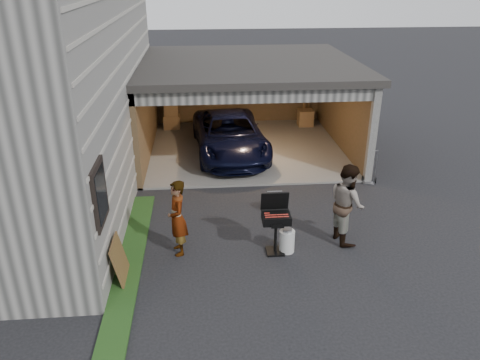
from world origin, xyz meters
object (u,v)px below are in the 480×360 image
object	(u,v)px
hand_truck	(369,177)
propane_tank	(287,241)
woman	(177,218)
bbq_grill	(276,220)
man	(347,203)
plywood_panel	(120,261)
minivan	(230,136)

from	to	relation	value
hand_truck	propane_tank	bearing A→B (deg)	-110.62
woman	bbq_grill	world-z (taller)	woman
man	bbq_grill	world-z (taller)	man
woman	propane_tank	xyz separation A→B (m)	(2.27, -0.16, -0.58)
man	propane_tank	bearing A→B (deg)	96.69
propane_tank	hand_truck	distance (m)	4.35
propane_tank	plywood_panel	world-z (taller)	plywood_panel
plywood_panel	minivan	bearing A→B (deg)	68.61
minivan	hand_truck	distance (m)	4.51
woman	bbq_grill	size ratio (longest dim) A/B	1.27
woman	plywood_panel	size ratio (longest dim) A/B	1.89
man	bbq_grill	bearing A→B (deg)	94.12
propane_tank	hand_truck	xyz separation A→B (m)	(2.91, 3.24, -0.06)
man	propane_tank	size ratio (longest dim) A/B	3.66
minivan	woman	size ratio (longest dim) A/B	2.77
plywood_panel	hand_truck	size ratio (longest dim) A/B	0.89
minivan	propane_tank	world-z (taller)	minivan
man	plywood_panel	size ratio (longest dim) A/B	2.06
minivan	woman	bearing A→B (deg)	-108.45
minivan	hand_truck	xyz separation A→B (m)	(3.75, -2.46, -0.44)
woman	bbq_grill	distance (m)	2.03
minivan	bbq_grill	bearing A→B (deg)	-88.04
plywood_panel	hand_truck	bearing A→B (deg)	32.25
minivan	man	xyz separation A→B (m)	(2.19, -5.33, 0.26)
bbq_grill	hand_truck	size ratio (longest dim) A/B	1.32
minivan	man	world-z (taller)	man
man	propane_tank	world-z (taller)	man
hand_truck	man	bearing A→B (deg)	-97.27
minivan	propane_tank	distance (m)	5.77
plywood_panel	propane_tank	bearing A→B (deg)	12.05
propane_tank	minivan	bearing A→B (deg)	98.39
propane_tank	man	bearing A→B (deg)	15.42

